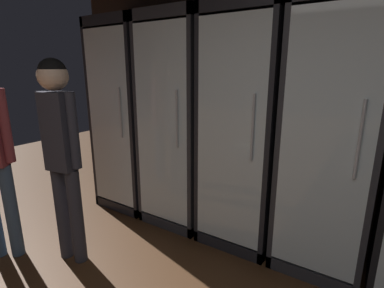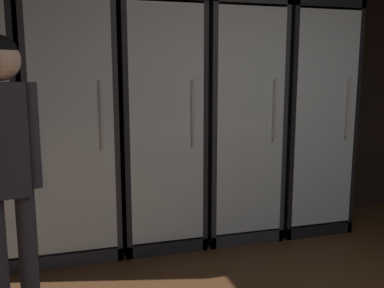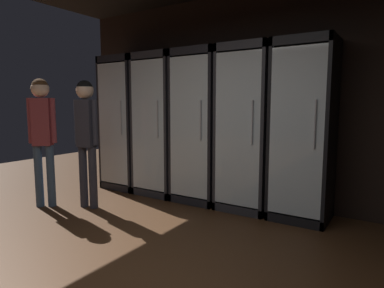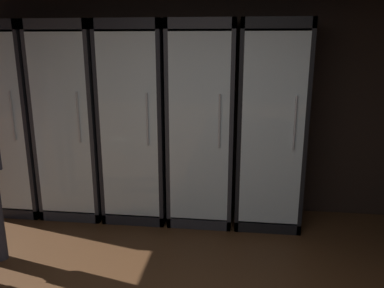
{
  "view_description": "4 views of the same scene",
  "coord_description": "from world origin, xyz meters",
  "views": [
    {
      "loc": [
        0.19,
        0.4,
        1.56
      ],
      "look_at": [
        -1.17,
        2.49,
        0.9
      ],
      "focal_mm": 26.99,
      "sensor_mm": 36.0,
      "label": 1
    },
    {
      "loc": [
        -1.49,
        -0.75,
        1.45
      ],
      "look_at": [
        -0.46,
        2.77,
        0.82
      ],
      "focal_mm": 40.28,
      "sensor_mm": 36.0,
      "label": 2
    },
    {
      "loc": [
        1.57,
        -1.14,
        1.34
      ],
      "look_at": [
        -0.94,
        2.77,
        0.77
      ],
      "focal_mm": 30.81,
      "sensor_mm": 36.0,
      "label": 3
    },
    {
      "loc": [
        0.3,
        -1.15,
        1.84
      ],
      "look_at": [
        -0.15,
        2.52,
        0.86
      ],
      "focal_mm": 36.09,
      "sensor_mm": 36.0,
      "label": 4
    }
  ],
  "objects": [
    {
      "name": "cooler_right",
      "position": [
        -0.07,
        2.73,
        1.01
      ],
      "size": [
        0.65,
        0.61,
        2.06
      ],
      "color": "#2B2B30",
      "rests_on": "ground"
    },
    {
      "name": "cooler_center",
      "position": [
        -0.76,
        2.73,
        1.01
      ],
      "size": [
        0.65,
        0.61,
        2.06
      ],
      "color": "black",
      "rests_on": "ground"
    },
    {
      "name": "wall_back",
      "position": [
        0.0,
        3.03,
        1.4
      ],
      "size": [
        6.0,
        0.06,
        2.8
      ],
      "primitive_type": "cube",
      "color": "black",
      "rests_on": "ground"
    },
    {
      "name": "shopper_near",
      "position": [
        -1.81,
        1.63,
        1.03
      ],
      "size": [
        0.35,
        0.22,
        1.63
      ],
      "color": "#2D2D38",
      "rests_on": "ground"
    },
    {
      "name": "cooler_left",
      "position": [
        -1.45,
        2.73,
        1.01
      ],
      "size": [
        0.65,
        0.61,
        2.06
      ],
      "color": "#2B2B30",
      "rests_on": "ground"
    },
    {
      "name": "cooler_far_left",
      "position": [
        -2.13,
        2.73,
        1.0
      ],
      "size": [
        0.65,
        0.61,
        2.06
      ],
      "color": "black",
      "rests_on": "ground"
    }
  ]
}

